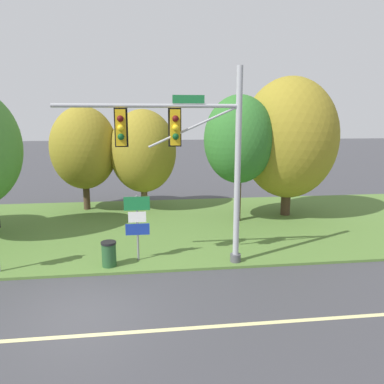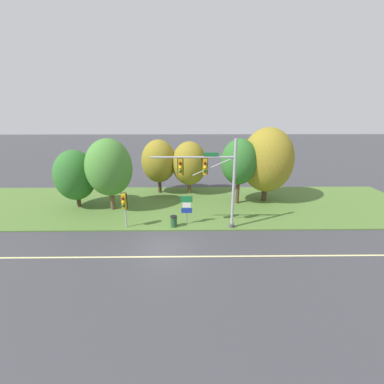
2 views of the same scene
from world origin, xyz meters
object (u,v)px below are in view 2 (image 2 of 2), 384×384
(route_sign_post, at_px, (187,206))
(tree_left_of_mast, at_px, (109,168))
(traffic_signal_mast, at_px, (212,176))
(tree_nearest_road, at_px, (75,175))
(tree_right_far, at_px, (267,160))
(pedestrian_signal_near_kerb, at_px, (124,203))
(trash_bin, at_px, (174,221))
(tree_mid_verge, at_px, (189,163))
(tree_behind_signpost, at_px, (159,161))
(tree_tall_centre, at_px, (239,162))

(route_sign_post, relative_size, tree_left_of_mast, 0.38)
(tree_left_of_mast, bearing_deg, traffic_signal_mast, -24.31)
(tree_nearest_road, bearing_deg, route_sign_post, -21.32)
(route_sign_post, bearing_deg, tree_right_far, 35.71)
(tree_nearest_road, xyz_separation_m, tree_right_far, (18.66, 1.67, 1.07))
(tree_left_of_mast, distance_m, tree_right_far, 15.35)
(pedestrian_signal_near_kerb, relative_size, trash_bin, 3.18)
(traffic_signal_mast, distance_m, tree_mid_verge, 9.06)
(tree_behind_signpost, distance_m, tree_mid_verge, 3.40)
(tree_mid_verge, relative_size, trash_bin, 6.27)
(tree_nearest_road, relative_size, tree_mid_verge, 0.96)
(pedestrian_signal_near_kerb, relative_size, route_sign_post, 1.17)
(tree_left_of_mast, bearing_deg, route_sign_post, -25.96)
(route_sign_post, height_order, tree_nearest_road, tree_nearest_road)
(tree_right_far, bearing_deg, tree_nearest_road, -174.90)
(tree_mid_verge, xyz_separation_m, tree_tall_centre, (4.85, -3.28, 0.83))
(pedestrian_signal_near_kerb, bearing_deg, tree_left_of_mast, 118.10)
(tree_behind_signpost, relative_size, trash_bin, 6.46)
(tree_left_of_mast, xyz_separation_m, tree_tall_centre, (12.20, 1.51, 0.18))
(route_sign_post, height_order, trash_bin, route_sign_post)
(tree_nearest_road, bearing_deg, pedestrian_signal_near_kerb, -40.02)
(pedestrian_signal_near_kerb, xyz_separation_m, trash_bin, (3.86, 0.18, -1.65))
(tree_nearest_road, bearing_deg, traffic_signal_mast, -20.80)
(tree_left_of_mast, relative_size, tree_mid_verge, 1.15)
(trash_bin, bearing_deg, traffic_signal_mast, -3.21)
(route_sign_post, relative_size, trash_bin, 2.72)
(tree_tall_centre, bearing_deg, trash_bin, -138.66)
(route_sign_post, distance_m, trash_bin, 1.61)
(pedestrian_signal_near_kerb, relative_size, tree_nearest_road, 0.53)
(tree_mid_verge, relative_size, tree_right_far, 0.78)
(tree_mid_verge, bearing_deg, traffic_signal_mast, -79.29)
(route_sign_post, relative_size, tree_tall_centre, 0.39)
(pedestrian_signal_near_kerb, xyz_separation_m, tree_nearest_road, (-5.68, 4.77, 1.05))
(traffic_signal_mast, distance_m, trash_bin, 4.87)
(tree_behind_signpost, bearing_deg, pedestrian_signal_near_kerb, -101.02)
(route_sign_post, distance_m, tree_behind_signpost, 9.29)
(tree_mid_verge, bearing_deg, tree_left_of_mast, -146.95)
(route_sign_post, xyz_separation_m, tree_mid_verge, (0.25, 8.24, 1.81))
(tree_mid_verge, distance_m, tree_tall_centre, 5.91)
(traffic_signal_mast, distance_m, tree_right_far, 8.89)
(tree_mid_verge, bearing_deg, tree_behind_signpost, 175.38)
(tree_left_of_mast, height_order, tree_mid_verge, tree_left_of_mast)
(tree_behind_signpost, bearing_deg, tree_left_of_mast, -128.12)
(tree_tall_centre, distance_m, tree_right_far, 3.09)
(tree_nearest_road, xyz_separation_m, tree_behind_signpost, (7.46, 4.37, 0.44))
(traffic_signal_mast, height_order, tree_behind_signpost, traffic_signal_mast)
(tree_behind_signpost, xyz_separation_m, tree_tall_centre, (8.23, -3.55, 0.63))
(route_sign_post, relative_size, tree_behind_signpost, 0.42)
(traffic_signal_mast, xyz_separation_m, route_sign_post, (-1.93, 0.62, -2.71))
(pedestrian_signal_near_kerb, height_order, tree_mid_verge, tree_mid_verge)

